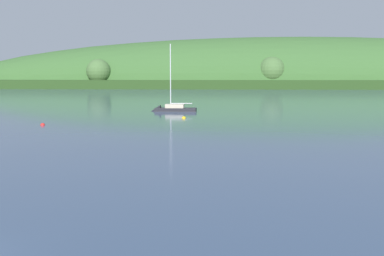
{
  "coord_description": "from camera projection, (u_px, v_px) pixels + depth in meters",
  "views": [
    {
      "loc": [
        11.87,
        -14.08,
        7.05
      ],
      "look_at": [
        5.29,
        30.73,
        1.69
      ],
      "focal_mm": 41.23,
      "sensor_mm": 36.0,
      "label": 1
    }
  ],
  "objects": [
    {
      "name": "far_shoreline_hill",
      "position": [
        286.0,
        87.0,
        275.18
      ],
      "size": [
        550.66,
        129.07,
        62.22
      ],
      "rotation": [
        0.0,
        0.0,
        0.09
      ],
      "color": "#27431B",
      "rests_on": "ground"
    },
    {
      "name": "sailboat_near_mooring",
      "position": [
        171.0,
        111.0,
        88.33
      ],
      "size": [
        9.38,
        3.33,
        14.74
      ],
      "rotation": [
        0.0,
        0.0,
        3.2
      ],
      "color": "#232328",
      "rests_on": "ground"
    },
    {
      "name": "mooring_buoy_midchannel",
      "position": [
        184.0,
        118.0,
        73.74
      ],
      "size": [
        0.68,
        0.68,
        0.76
      ],
      "color": "yellow",
      "rests_on": "ground"
    },
    {
      "name": "mooring_buoy_far_upstream",
      "position": [
        43.0,
        125.0,
        63.35
      ],
      "size": [
        0.66,
        0.66,
        0.74
      ],
      "color": "red",
      "rests_on": "ground"
    }
  ]
}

